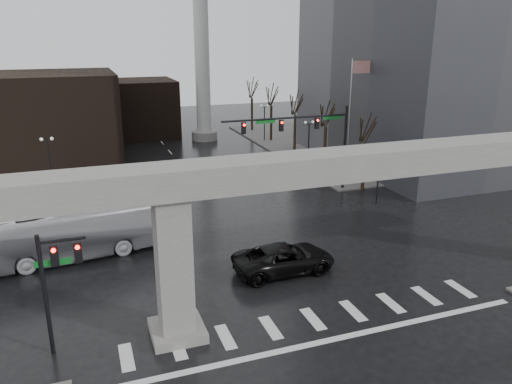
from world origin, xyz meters
The scene contains 23 objects.
ground centered at (0.00, 0.00, 0.00)m, with size 160.00×160.00×0.00m, color black.
sidewalk_ne centered at (26.00, 36.00, 0.07)m, with size 28.00×36.00×0.15m, color #62605E.
elevated_guideway centered at (1.26, 0.00, 6.88)m, with size 48.00×2.60×8.70m.
building_far_left centered at (-14.00, 42.00, 5.00)m, with size 16.00×14.00×10.00m, color black.
building_far_mid centered at (-2.00, 52.00, 4.00)m, with size 10.00×10.00×8.00m, color black.
smokestack centered at (6.00, 46.00, 13.35)m, with size 3.60×3.60×30.00m.
signal_mast_arm centered at (8.99, 18.80, 5.83)m, with size 12.12×0.43×8.00m.
signal_left_pole centered at (-12.25, 0.50, 4.07)m, with size 2.30×0.30×6.00m.
flagpole_assembly centered at (15.29, 22.00, 7.53)m, with size 2.06×0.12×12.00m.
lamp_right_0 centered at (13.50, 14.00, 3.47)m, with size 1.22×0.32×5.11m.
lamp_right_1 centered at (13.50, 28.00, 3.47)m, with size 1.22×0.32×5.11m.
lamp_right_2 centered at (13.50, 42.00, 3.47)m, with size 1.22×0.32×5.11m.
lamp_left_0 centered at (-13.50, 14.00, 3.47)m, with size 1.22×0.32×5.11m.
lamp_left_1 centered at (-13.50, 28.00, 3.47)m, with size 1.22×0.32×5.11m.
lamp_left_2 centered at (-13.50, 42.00, 3.47)m, with size 1.22×0.32×5.11m.
tree_right_0 centered at (14.53, 18.02, 2.79)m, with size 1.09×1.58×7.50m.
tree_right_1 centered at (14.53, 26.02, 2.85)m, with size 1.09×1.61×7.67m.
tree_right_2 centered at (14.53, 34.02, 2.91)m, with size 1.10×1.63×7.85m.
tree_right_3 centered at (14.53, 42.02, 2.98)m, with size 1.11×1.66×8.02m.
tree_right_4 centered at (14.53, 50.02, 3.04)m, with size 1.12×1.69×8.19m.
pickup_truck centered at (0.68, 4.58, 0.90)m, with size 2.97×6.44×1.79m, color black.
city_bus centered at (-12.18, 11.34, 1.83)m, with size 3.07×13.11×3.65m, color silver.
far_car centered at (-6.37, 26.11, 0.72)m, with size 1.69×4.20×1.43m, color black.
Camera 1 is at (-10.61, -21.59, 14.38)m, focal length 35.00 mm.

